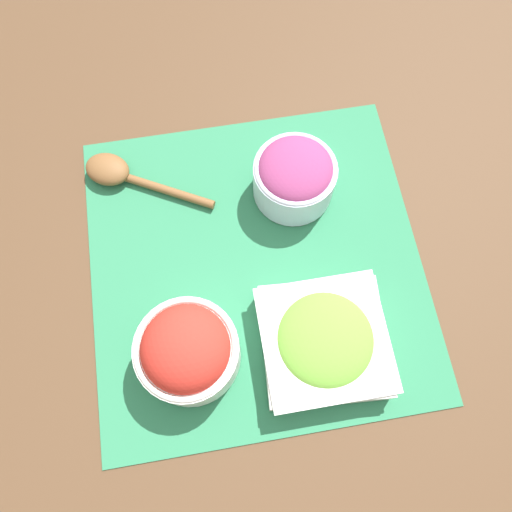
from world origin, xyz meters
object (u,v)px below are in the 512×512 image
Objects in this scene: onion_bowl at (295,176)px; tomato_bowl at (187,351)px; lettuce_bowl at (324,341)px; wooden_spoon at (119,173)px.

tomato_bowl reaches higher than onion_bowl.
lettuce_bowl is 1.43× the size of onion_bowl.
wooden_spoon is at bearing 14.41° from tomato_bowl.
wooden_spoon is at bearing 39.63° from lettuce_bowl.
lettuce_bowl is 0.87× the size of wooden_spoon.
wooden_spoon is at bearing 75.66° from onion_bowl.
onion_bowl reaches higher than wooden_spoon.
onion_bowl is 0.61× the size of wooden_spoon.
onion_bowl is at bearing -1.27° from lettuce_bowl.
tomato_bowl is at bearing 85.72° from lettuce_bowl.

